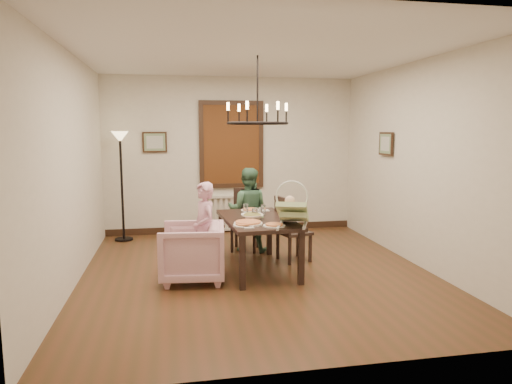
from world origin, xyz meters
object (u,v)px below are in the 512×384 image
object	(u,v)px
chair_right	(294,228)
floor_lamp	(122,188)
baby_bouncer	(293,210)
seated_man	(248,217)
dining_table	(257,224)
chair_far	(245,220)
drinking_glass	(255,214)
elderly_woman	(204,238)
armchair	(192,252)

from	to	relation	value
chair_right	floor_lamp	distance (m)	3.07
baby_bouncer	seated_man	bearing A→B (deg)	121.67
chair_right	dining_table	bearing A→B (deg)	104.02
chair_far	floor_lamp	world-z (taller)	floor_lamp
chair_right	drinking_glass	size ratio (longest dim) A/B	6.26
drinking_glass	floor_lamp	distance (m)	2.84
dining_table	chair_right	world-z (taller)	chair_right
chair_far	baby_bouncer	bearing A→B (deg)	-58.95
chair_far	elderly_woman	bearing A→B (deg)	-101.76
seated_man	armchair	bearing A→B (deg)	69.28
dining_table	seated_man	world-z (taller)	seated_man
dining_table	chair_right	xyz separation A→B (m)	(0.60, 0.34, -0.15)
dining_table	chair_right	bearing A→B (deg)	26.10
seated_man	drinking_glass	distance (m)	1.10
chair_far	armchair	world-z (taller)	chair_far
dining_table	armchair	size ratio (longest dim) A/B	1.97
chair_far	armchair	distance (m)	1.57
seated_man	baby_bouncer	size ratio (longest dim) A/B	1.85
armchair	drinking_glass	xyz separation A→B (m)	(0.82, 0.17, 0.42)
elderly_woman	armchair	bearing A→B (deg)	-73.76
dining_table	armchair	xyz separation A→B (m)	(-0.88, -0.26, -0.26)
baby_bouncer	chair_right	bearing A→B (deg)	94.11
chair_far	chair_right	bearing A→B (deg)	-29.99
drinking_glass	baby_bouncer	bearing A→B (deg)	-49.64
elderly_woman	baby_bouncer	xyz separation A→B (m)	(1.05, -0.39, 0.39)
chair_far	chair_right	size ratio (longest dim) A/B	1.02
chair_right	floor_lamp	xyz separation A→B (m)	(-2.52, 1.70, 0.43)
seated_man	chair_right	bearing A→B (deg)	147.44
baby_bouncer	chair_far	bearing A→B (deg)	122.47
floor_lamp	chair_right	bearing A→B (deg)	-33.99
armchair	baby_bouncer	world-z (taller)	baby_bouncer
seated_man	floor_lamp	world-z (taller)	floor_lamp
dining_table	seated_man	xyz separation A→B (m)	(0.03, 0.97, -0.09)
chair_far	baby_bouncer	world-z (taller)	baby_bouncer
seated_man	dining_table	bearing A→B (deg)	103.59
armchair	drinking_glass	world-z (taller)	drinking_glass
seated_man	elderly_woman	bearing A→B (deg)	72.02
seated_man	drinking_glass	size ratio (longest dim) A/B	7.17
floor_lamp	armchair	bearing A→B (deg)	-65.55
dining_table	elderly_woman	xyz separation A→B (m)	(-0.72, -0.16, -0.12)
chair_right	elderly_woman	world-z (taller)	elderly_woman
armchair	elderly_woman	bearing A→B (deg)	129.93
chair_far	floor_lamp	distance (m)	2.21
chair_far	seated_man	distance (m)	0.09
dining_table	floor_lamp	xyz separation A→B (m)	(-1.93, 2.05, 0.28)
chair_right	armchair	size ratio (longest dim) A/B	1.18
elderly_woman	baby_bouncer	world-z (taller)	baby_bouncer
chair_right	elderly_woman	xyz separation A→B (m)	(-1.31, -0.50, 0.04)
chair_far	elderly_woman	distance (m)	1.39
drinking_glass	floor_lamp	world-z (taller)	floor_lamp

